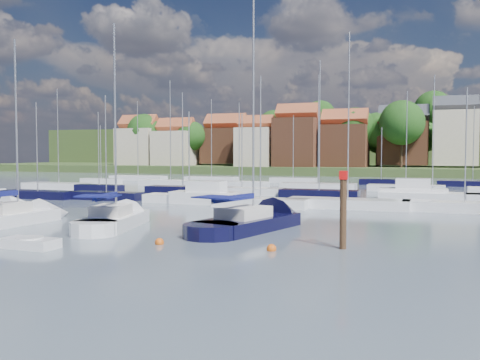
% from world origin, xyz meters
% --- Properties ---
extents(ground, '(260.00, 260.00, 0.00)m').
position_xyz_m(ground, '(0.00, 40.00, 0.00)').
color(ground, '#4A5865').
rests_on(ground, ground).
extents(sailboat_left, '(3.24, 10.41, 14.04)m').
position_xyz_m(sailboat_left, '(-12.14, 2.99, 0.36)').
color(sailboat_left, white).
rests_on(sailboat_left, ground).
extents(sailboat_centre, '(5.26, 11.24, 14.81)m').
position_xyz_m(sailboat_centre, '(-4.95, 4.10, 0.36)').
color(sailboat_centre, white).
rests_on(sailboat_centre, ground).
extents(sailboat_navy, '(6.42, 13.10, 17.50)m').
position_xyz_m(sailboat_navy, '(4.63, 6.51, 0.35)').
color(sailboat_navy, black).
rests_on(sailboat_navy, ground).
extents(tender, '(3.14, 1.56, 0.67)m').
position_xyz_m(tender, '(-4.53, -5.21, 0.26)').
color(tender, white).
rests_on(tender, ground).
extents(timber_piling, '(0.40, 0.40, 6.33)m').
position_xyz_m(timber_piling, '(11.05, 0.15, 1.05)').
color(timber_piling, '#4C331E').
rests_on(timber_piling, ground).
extents(buoy_c, '(0.52, 0.52, 0.52)m').
position_xyz_m(buoy_c, '(-4.81, -0.63, 0.00)').
color(buoy_c, '#D85914').
rests_on(buoy_c, ground).
extents(buoy_d, '(0.50, 0.50, 0.50)m').
position_xyz_m(buoy_d, '(1.36, -1.87, 0.00)').
color(buoy_d, '#D85914').
rests_on(buoy_d, ground).
extents(buoy_e, '(0.51, 0.51, 0.51)m').
position_xyz_m(buoy_e, '(4.91, 5.61, 0.00)').
color(buoy_e, '#D85914').
rests_on(buoy_e, ground).
extents(buoy_f, '(0.50, 0.50, 0.50)m').
position_xyz_m(buoy_f, '(7.70, -1.65, 0.00)').
color(buoy_f, '#D85914').
rests_on(buoy_f, ground).
extents(marina_field, '(79.62, 41.41, 15.93)m').
position_xyz_m(marina_field, '(1.91, 35.15, 0.43)').
color(marina_field, white).
rests_on(marina_field, ground).
extents(far_shore_town, '(212.46, 90.00, 22.27)m').
position_xyz_m(far_shore_town, '(2.23, 132.67, 4.61)').
color(far_shore_town, '#3A4824').
rests_on(far_shore_town, ground).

